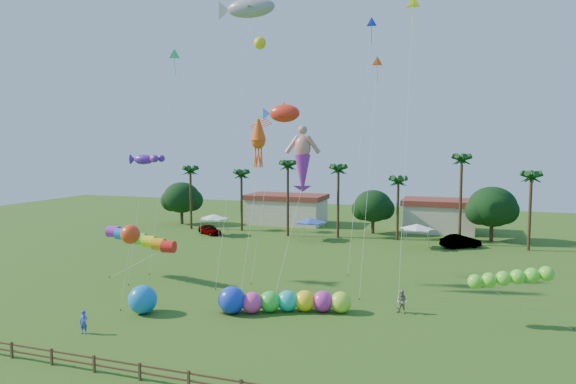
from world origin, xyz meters
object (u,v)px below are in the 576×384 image
(car_a, at_px, (210,230))
(blue_ball, at_px, (143,299))
(spectator_b, at_px, (402,302))
(car_b, at_px, (461,241))
(caterpillar_inflatable, at_px, (280,301))
(spectator_a, at_px, (84,322))

(car_a, relative_size, blue_ball, 1.92)
(spectator_b, bearing_deg, blue_ball, -142.19)
(car_b, bearing_deg, caterpillar_inflatable, 122.42)
(car_a, height_order, spectator_b, spectator_b)
(car_a, bearing_deg, caterpillar_inflatable, -114.16)
(car_a, height_order, caterpillar_inflatable, caterpillar_inflatable)
(car_a, bearing_deg, spectator_a, -134.99)
(spectator_b, bearing_deg, car_b, 100.75)
(spectator_a, bearing_deg, car_a, 100.49)
(car_a, bearing_deg, blue_ball, -130.86)
(spectator_a, bearing_deg, spectator_b, 24.90)
(blue_ball, bearing_deg, car_b, 56.67)
(spectator_a, height_order, spectator_b, spectator_b)
(car_b, height_order, spectator_b, spectator_b)
(caterpillar_inflatable, bearing_deg, car_a, 104.86)
(car_a, relative_size, car_b, 0.84)
(spectator_b, relative_size, caterpillar_inflatable, 0.18)
(spectator_a, xyz_separation_m, spectator_b, (19.87, 11.30, 0.10))
(caterpillar_inflatable, distance_m, blue_ball, 10.41)
(spectator_b, xyz_separation_m, blue_ball, (-18.61, -6.37, 0.18))
(spectator_a, distance_m, caterpillar_inflatable, 13.95)
(caterpillar_inflatable, relative_size, blue_ball, 4.57)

